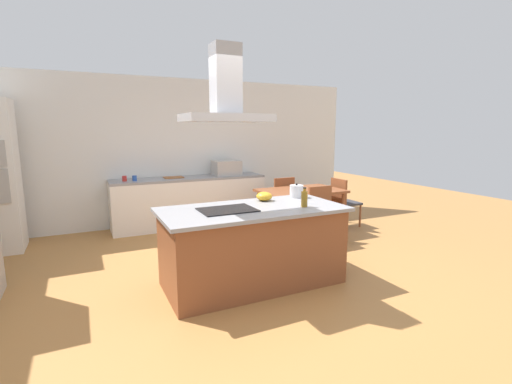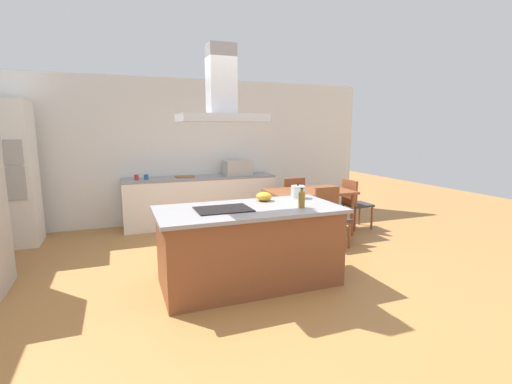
% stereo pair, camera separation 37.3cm
% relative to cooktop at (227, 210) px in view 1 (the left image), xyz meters
% --- Properties ---
extents(ground, '(16.00, 16.00, 0.00)m').
position_rel_cooktop_xyz_m(ground, '(0.30, 1.50, -0.91)').
color(ground, '#AD753D').
extents(wall_back, '(7.20, 0.10, 2.70)m').
position_rel_cooktop_xyz_m(wall_back, '(0.30, 3.25, 0.44)').
color(wall_back, white).
rests_on(wall_back, ground).
extents(kitchen_island, '(2.08, 1.02, 0.90)m').
position_rel_cooktop_xyz_m(kitchen_island, '(0.30, 0.00, -0.45)').
color(kitchen_island, brown).
rests_on(kitchen_island, ground).
extents(cooktop, '(0.60, 0.44, 0.01)m').
position_rel_cooktop_xyz_m(cooktop, '(0.00, 0.00, 0.00)').
color(cooktop, black).
rests_on(cooktop, kitchen_island).
extents(tea_kettle, '(0.23, 0.18, 0.19)m').
position_rel_cooktop_xyz_m(tea_kettle, '(1.09, 0.33, 0.07)').
color(tea_kettle, silver).
rests_on(tea_kettle, kitchen_island).
extents(olive_oil_bottle, '(0.07, 0.07, 0.23)m').
position_rel_cooktop_xyz_m(olive_oil_bottle, '(0.86, -0.21, 0.09)').
color(olive_oil_bottle, olive).
rests_on(olive_oil_bottle, kitchen_island).
extents(mixing_bowl, '(0.20, 0.20, 0.11)m').
position_rel_cooktop_xyz_m(mixing_bowl, '(0.61, 0.31, 0.05)').
color(mixing_bowl, gold).
rests_on(mixing_bowl, kitchen_island).
extents(back_counter, '(2.79, 0.62, 0.90)m').
position_rel_cooktop_xyz_m(back_counter, '(0.37, 2.88, -0.46)').
color(back_counter, white).
rests_on(back_counter, ground).
extents(countertop_microwave, '(0.50, 0.38, 0.28)m').
position_rel_cooktop_xyz_m(countertop_microwave, '(1.10, 2.88, 0.13)').
color(countertop_microwave, '#B2AFAA').
rests_on(countertop_microwave, back_counter).
extents(coffee_mug_red, '(0.08, 0.08, 0.09)m').
position_rel_cooktop_xyz_m(coffee_mug_red, '(-0.76, 2.86, 0.04)').
color(coffee_mug_red, red).
rests_on(coffee_mug_red, back_counter).
extents(coffee_mug_blue, '(0.08, 0.08, 0.09)m').
position_rel_cooktop_xyz_m(coffee_mug_blue, '(-0.60, 2.84, 0.04)').
color(coffee_mug_blue, '#2D56B2').
rests_on(coffee_mug_blue, back_counter).
extents(cutting_board, '(0.34, 0.24, 0.02)m').
position_rel_cooktop_xyz_m(cutting_board, '(0.09, 2.93, 0.00)').
color(cutting_board, '#995B33').
rests_on(cutting_board, back_counter).
extents(dining_table, '(1.40, 0.90, 0.75)m').
position_rel_cooktop_xyz_m(dining_table, '(1.96, 1.57, -0.24)').
color(dining_table, brown).
rests_on(dining_table, ground).
extents(chair_at_right_end, '(0.42, 0.42, 0.89)m').
position_rel_cooktop_xyz_m(chair_at_right_end, '(2.87, 1.57, -0.40)').
color(chair_at_right_end, '#333338').
rests_on(chair_at_right_end, ground).
extents(chair_facing_island, '(0.42, 0.42, 0.89)m').
position_rel_cooktop_xyz_m(chair_facing_island, '(1.96, 0.91, -0.40)').
color(chair_facing_island, '#333338').
rests_on(chair_facing_island, ground).
extents(chair_facing_back_wall, '(0.42, 0.42, 0.89)m').
position_rel_cooktop_xyz_m(chair_facing_back_wall, '(1.96, 2.24, -0.40)').
color(chair_facing_back_wall, '#333338').
rests_on(chair_facing_back_wall, ground).
extents(range_hood, '(0.90, 0.55, 0.78)m').
position_rel_cooktop_xyz_m(range_hood, '(0.00, 0.00, 1.20)').
color(range_hood, '#ADADB2').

